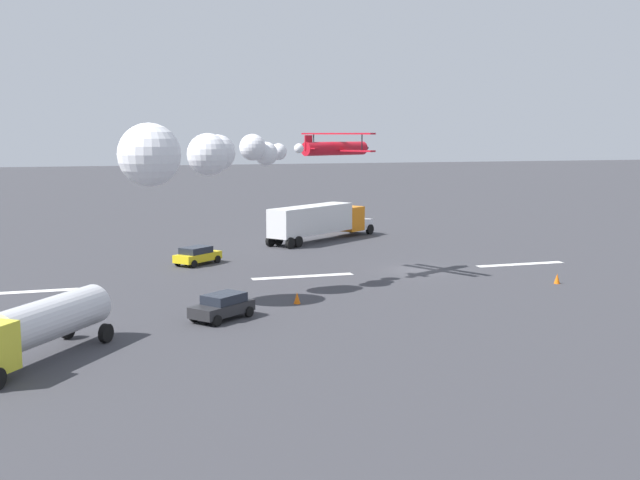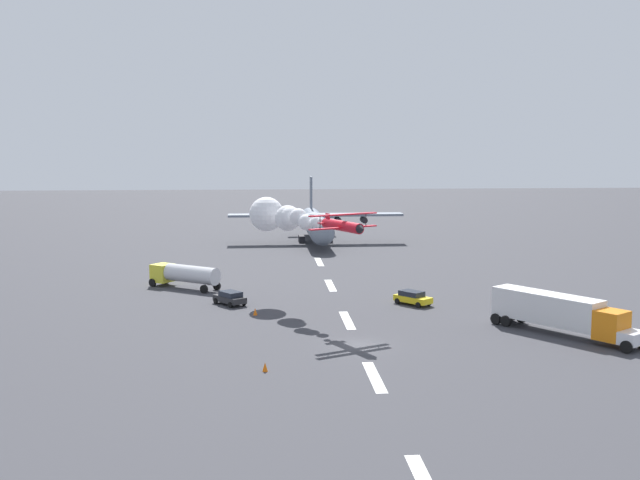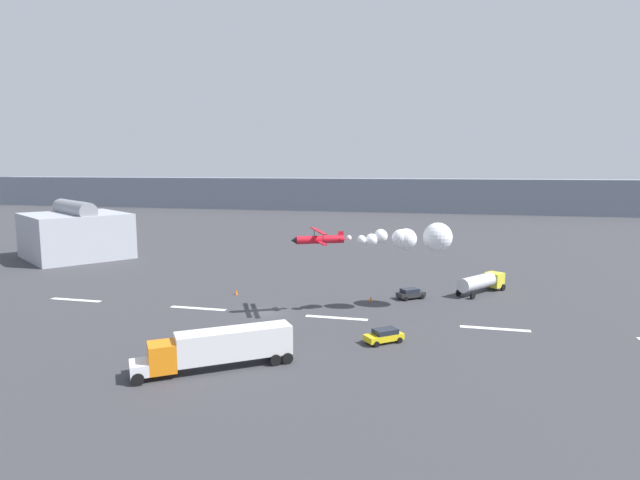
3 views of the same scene
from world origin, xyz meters
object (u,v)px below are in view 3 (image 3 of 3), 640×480
(semi_truck_orange, at_px, (219,347))
(traffic_cone_far, at_px, (371,299))
(fuel_tanker_truck, at_px, (482,282))
(followme_car_yellow, at_px, (384,335))
(stunt_biplane_red, at_px, (413,238))
(airport_staff_sedan, at_px, (411,293))
(traffic_cone_near, at_px, (236,292))

(semi_truck_orange, distance_m, traffic_cone_far, 30.19)
(fuel_tanker_truck, xyz_separation_m, followme_car_yellow, (-11.64, -26.00, -0.94))
(semi_truck_orange, height_order, fuel_tanker_truck, semi_truck_orange)
(fuel_tanker_truck, relative_size, followme_car_yellow, 2.08)
(stunt_biplane_red, height_order, airport_staff_sedan, stunt_biplane_red)
(fuel_tanker_truck, bearing_deg, traffic_cone_far, -150.66)
(semi_truck_orange, relative_size, followme_car_yellow, 3.13)
(semi_truck_orange, xyz_separation_m, traffic_cone_near, (-9.77, 27.41, -1.76))
(stunt_biplane_red, xyz_separation_m, semi_truck_orange, (-16.17, -25.35, -7.55))
(stunt_biplane_red, distance_m, fuel_tanker_truck, 17.16)
(traffic_cone_near, distance_m, traffic_cone_far, 20.12)
(traffic_cone_far, bearing_deg, airport_staff_sedan, 27.53)
(fuel_tanker_truck, relative_size, traffic_cone_near, 12.16)
(semi_truck_orange, distance_m, airport_staff_sedan, 34.88)
(stunt_biplane_red, height_order, followme_car_yellow, stunt_biplane_red)
(followme_car_yellow, height_order, traffic_cone_near, followme_car_yellow)
(traffic_cone_near, bearing_deg, stunt_biplane_red, -4.54)
(stunt_biplane_red, xyz_separation_m, fuel_tanker_truck, (9.72, 11.71, -7.93))
(traffic_cone_far, bearing_deg, fuel_tanker_truck, 29.34)
(semi_truck_orange, height_order, airport_staff_sedan, semi_truck_orange)
(fuel_tanker_truck, bearing_deg, traffic_cone_near, -164.85)
(stunt_biplane_red, relative_size, traffic_cone_far, 26.53)
(airport_staff_sedan, xyz_separation_m, traffic_cone_near, (-25.47, -3.71, -0.44))
(stunt_biplane_red, xyz_separation_m, traffic_cone_near, (-25.94, 2.06, -9.30))
(fuel_tanker_truck, relative_size, airport_staff_sedan, 2.13)
(stunt_biplane_red, height_order, fuel_tanker_truck, stunt_biplane_red)
(stunt_biplane_red, relative_size, followme_car_yellow, 4.53)
(traffic_cone_near, relative_size, traffic_cone_far, 1.00)
(stunt_biplane_red, xyz_separation_m, followme_car_yellow, (-1.92, -14.28, -8.87))
(followme_car_yellow, bearing_deg, traffic_cone_near, 145.77)
(stunt_biplane_red, bearing_deg, airport_staff_sedan, 94.66)
(airport_staff_sedan, distance_m, traffic_cone_near, 25.74)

